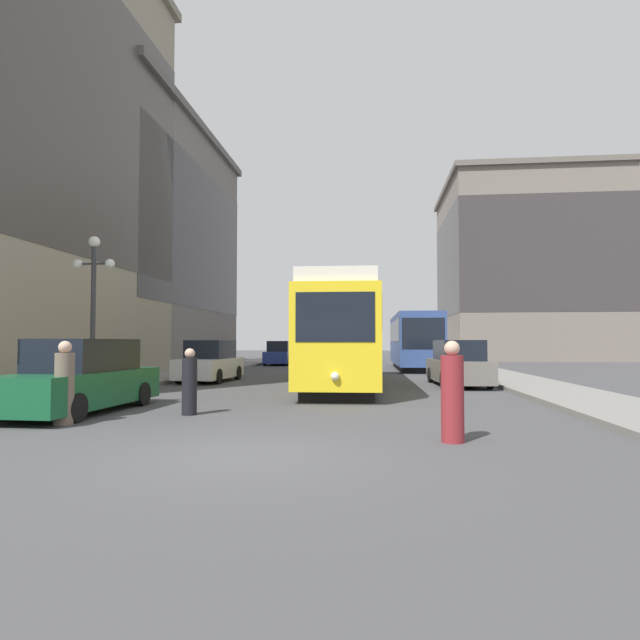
{
  "coord_description": "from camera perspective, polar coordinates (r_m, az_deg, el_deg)",
  "views": [
    {
      "loc": [
        1.95,
        -8.04,
        1.75
      ],
      "look_at": [
        0.22,
        8.76,
        2.45
      ],
      "focal_mm": 29.68,
      "sensor_mm": 36.0,
      "label": 1
    }
  ],
  "objects": [
    {
      "name": "streetcar",
      "position": [
        21.64,
        2.65,
        -1.44
      ],
      "size": [
        2.88,
        14.18,
        3.89
      ],
      "rotation": [
        0.0,
        0.0,
        0.02
      ],
      "color": "black",
      "rests_on": "ground"
    },
    {
      "name": "parked_car_left_far",
      "position": [
        14.45,
        -24.26,
        -5.75
      ],
      "size": [
        2.0,
        5.04,
        1.82
      ],
      "rotation": [
        0.0,
        0.0,
        -0.03
      ],
      "color": "black",
      "rests_on": "ground"
    },
    {
      "name": "pedestrian_on_sidewalk",
      "position": [
        9.6,
        14.09,
        -7.83
      ],
      "size": [
        0.4,
        0.4,
        1.77
      ],
      "rotation": [
        0.0,
        0.0,
        4.86
      ],
      "color": "maroon",
      "rests_on": "ground"
    },
    {
      "name": "sidewalk_left",
      "position": [
        49.09,
        -5.86,
        -4.32
      ],
      "size": [
        2.91,
        120.0,
        0.15
      ],
      "primitive_type": "cube",
      "color": "gray",
      "rests_on": "ground"
    },
    {
      "name": "building_left_midblock",
      "position": [
        39.24,
        -23.38,
        7.47
      ],
      "size": [
        15.71,
        19.09,
        16.23
      ],
      "color": "slate",
      "rests_on": "ground"
    },
    {
      "name": "building_right_corner",
      "position": [
        58.45,
        21.04,
        5.13
      ],
      "size": [
        16.01,
        16.98,
        17.98
      ],
      "color": "slate",
      "rests_on": "ground"
    },
    {
      "name": "parked_car_right_far",
      "position": [
        21.94,
        14.66,
        -4.66
      ],
      "size": [
        2.07,
        5.06,
        1.82
      ],
      "rotation": [
        0.0,
        0.0,
        3.19
      ],
      "color": "black",
      "rests_on": "ground"
    },
    {
      "name": "sidewalk_right",
      "position": [
        48.45,
        13.14,
        -4.3
      ],
      "size": [
        2.91,
        120.0,
        0.15
      ],
      "primitive_type": "cube",
      "color": "gray",
      "rests_on": "ground"
    },
    {
      "name": "transit_bus",
      "position": [
        34.76,
        10.12,
        -2.01
      ],
      "size": [
        2.74,
        11.33,
        3.45
      ],
      "rotation": [
        0.0,
        0.0,
        0.01
      ],
      "color": "black",
      "rests_on": "ground"
    },
    {
      "name": "ground_plane",
      "position": [
        8.45,
        -7.84,
        -14.28
      ],
      "size": [
        200.0,
        200.0,
        0.0
      ],
      "primitive_type": "plane",
      "color": "#424244"
    },
    {
      "name": "lamp_post_left_near",
      "position": [
        18.8,
        -23.23,
        3.18
      ],
      "size": [
        1.41,
        0.36,
        5.06
      ],
      "color": "#333338",
      "rests_on": "sidewalk_left"
    },
    {
      "name": "pedestrian_crossing_near",
      "position": [
        12.5,
        -25.85,
        -6.38
      ],
      "size": [
        0.4,
        0.4,
        1.77
      ],
      "rotation": [
        0.0,
        0.0,
        1.07
      ],
      "color": "#6B5B4C",
      "rests_on": "ground"
    },
    {
      "name": "parked_car_left_near",
      "position": [
        23.88,
        -11.76,
        -4.5
      ],
      "size": [
        2.04,
        4.4,
        1.82
      ],
      "rotation": [
        0.0,
        0.0,
        -0.05
      ],
      "color": "black",
      "rests_on": "ground"
    },
    {
      "name": "parked_car_left_mid",
      "position": [
        40.54,
        -4.39,
        -3.65
      ],
      "size": [
        2.01,
        4.79,
        1.82
      ],
      "rotation": [
        0.0,
        0.0,
        0.03
      ],
      "color": "black",
      "rests_on": "ground"
    },
    {
      "name": "pedestrian_crossing_far",
      "position": [
        13.14,
        -13.89,
        -6.7
      ],
      "size": [
        0.36,
        0.36,
        1.59
      ],
      "rotation": [
        0.0,
        0.0,
        5.64
      ],
      "color": "black",
      "rests_on": "ground"
    }
  ]
}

